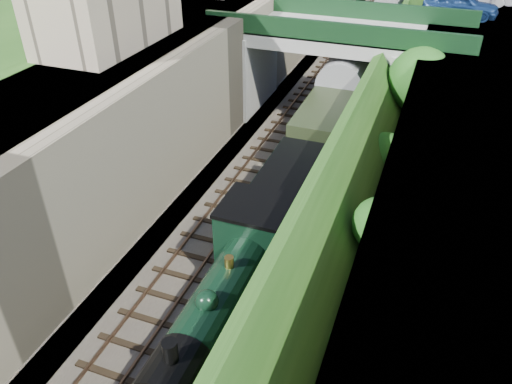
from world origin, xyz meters
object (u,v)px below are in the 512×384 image
car_blue (461,4)px  locomotive (229,299)px  tree (422,82)px  road_bridge (346,62)px  tender (290,197)px

car_blue → locomotive: bearing=170.3°
tree → road_bridge: bearing=144.8°
road_bridge → car_blue: 8.61m
road_bridge → tree: size_ratio=2.42×
tree → tender: tree is taller
locomotive → tender: locomotive is taller
tree → car_blue: bearing=81.6°
tree → locomotive: tree is taller
car_blue → tree: bearing=175.3°
car_blue → tender: car_blue is taller
road_bridge → locomotive: road_bridge is taller
tender → car_blue: bearing=71.5°
locomotive → tender: size_ratio=1.70×
car_blue → road_bridge: bearing=133.1°
road_bridge → tender: bearing=-88.8°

